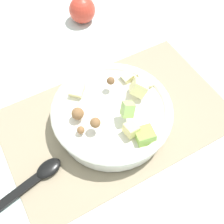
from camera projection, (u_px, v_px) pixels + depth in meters
The scene contains 5 objects.
ground_plane at pixel (116, 119), 0.67m from camera, with size 2.40×2.40×0.00m, color silver.
placemat at pixel (116, 118), 0.67m from camera, with size 0.52×0.32×0.01m, color gray.
salad_bowl at pixel (112, 113), 0.63m from camera, with size 0.27×0.27×0.11m.
serving_spoon at pixel (31, 182), 0.57m from camera, with size 0.21×0.07×0.01m.
whole_apple at pixel (82, 10), 0.84m from camera, with size 0.08×0.08×0.09m.
Camera 1 is at (-0.18, -0.31, 0.57)m, focal length 45.47 mm.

